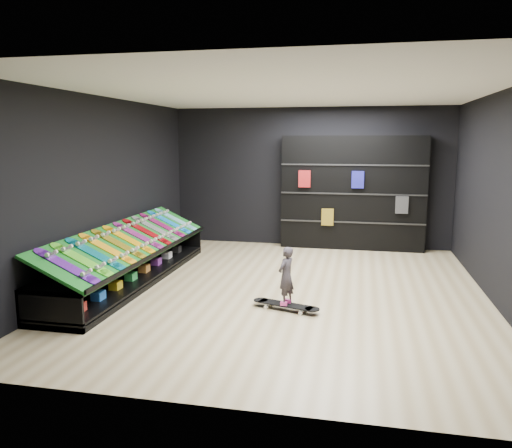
% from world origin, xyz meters
% --- Properties ---
extents(floor, '(6.00, 7.00, 0.01)m').
position_xyz_m(floor, '(0.00, 0.00, 0.00)').
color(floor, tan).
rests_on(floor, ground).
extents(ceiling, '(6.00, 7.00, 0.01)m').
position_xyz_m(ceiling, '(0.00, 0.00, 3.00)').
color(ceiling, white).
rests_on(ceiling, ground).
extents(wall_back, '(6.00, 0.02, 3.00)m').
position_xyz_m(wall_back, '(0.00, 3.50, 1.50)').
color(wall_back, black).
rests_on(wall_back, ground).
extents(wall_front, '(6.00, 0.02, 3.00)m').
position_xyz_m(wall_front, '(0.00, -3.50, 1.50)').
color(wall_front, black).
rests_on(wall_front, ground).
extents(wall_left, '(0.02, 7.00, 3.00)m').
position_xyz_m(wall_left, '(-3.00, 0.00, 1.50)').
color(wall_left, black).
rests_on(wall_left, ground).
extents(wall_right, '(0.02, 7.00, 3.00)m').
position_xyz_m(wall_right, '(3.00, 0.00, 1.50)').
color(wall_right, black).
rests_on(wall_right, ground).
extents(display_rack, '(0.90, 4.50, 0.50)m').
position_xyz_m(display_rack, '(-2.55, 0.00, 0.25)').
color(display_rack, black).
rests_on(display_rack, ground).
extents(turf_ramp, '(0.92, 4.50, 0.46)m').
position_xyz_m(turf_ramp, '(-2.50, 0.00, 0.71)').
color(turf_ramp, '#0E5915').
rests_on(turf_ramp, display_rack).
extents(back_shelving, '(3.00, 0.35, 2.40)m').
position_xyz_m(back_shelving, '(0.93, 3.32, 1.20)').
color(back_shelving, black).
rests_on(back_shelving, ground).
extents(floor_skateboard, '(1.00, 0.49, 0.09)m').
position_xyz_m(floor_skateboard, '(0.14, -0.87, 0.04)').
color(floor_skateboard, black).
rests_on(floor_skateboard, ground).
extents(child, '(0.19, 0.22, 0.48)m').
position_xyz_m(child, '(0.14, -0.87, 0.33)').
color(child, black).
rests_on(child, floor_skateboard).
extents(display_board_0, '(0.93, 0.22, 0.50)m').
position_xyz_m(display_board_0, '(-2.49, -1.90, 0.74)').
color(display_board_0, purple).
rests_on(display_board_0, turf_ramp).
extents(display_board_1, '(0.93, 0.22, 0.50)m').
position_xyz_m(display_board_1, '(-2.49, -1.55, 0.74)').
color(display_board_1, green).
rests_on(display_board_1, turf_ramp).
extents(display_board_2, '(0.93, 0.22, 0.50)m').
position_xyz_m(display_board_2, '(-2.49, -1.21, 0.74)').
color(display_board_2, '#0C8C99').
rests_on(display_board_2, turf_ramp).
extents(display_board_3, '(0.93, 0.22, 0.50)m').
position_xyz_m(display_board_3, '(-2.49, -0.86, 0.74)').
color(display_board_3, orange).
rests_on(display_board_3, turf_ramp).
extents(display_board_4, '(0.93, 0.22, 0.50)m').
position_xyz_m(display_board_4, '(-2.49, -0.52, 0.74)').
color(display_board_4, yellow).
rests_on(display_board_4, turf_ramp).
extents(display_board_5, '(0.93, 0.22, 0.50)m').
position_xyz_m(display_board_5, '(-2.49, -0.17, 0.74)').
color(display_board_5, yellow).
rests_on(display_board_5, turf_ramp).
extents(display_board_6, '(0.93, 0.22, 0.50)m').
position_xyz_m(display_board_6, '(-2.49, 0.17, 0.74)').
color(display_board_6, '#2626BF').
rests_on(display_board_6, turf_ramp).
extents(display_board_7, '(0.93, 0.22, 0.50)m').
position_xyz_m(display_board_7, '(-2.49, 0.52, 0.74)').
color(display_board_7, red).
rests_on(display_board_7, turf_ramp).
extents(display_board_8, '(0.93, 0.22, 0.50)m').
position_xyz_m(display_board_8, '(-2.49, 0.86, 0.74)').
color(display_board_8, black).
rests_on(display_board_8, turf_ramp).
extents(display_board_9, '(0.93, 0.22, 0.50)m').
position_xyz_m(display_board_9, '(-2.49, 1.21, 0.74)').
color(display_board_9, '#E5198C').
rests_on(display_board_9, turf_ramp).
extents(display_board_10, '(0.93, 0.22, 0.50)m').
position_xyz_m(display_board_10, '(-2.49, 1.55, 0.74)').
color(display_board_10, blue).
rests_on(display_board_10, turf_ramp).
extents(display_board_11, '(0.93, 0.22, 0.50)m').
position_xyz_m(display_board_11, '(-2.49, 1.90, 0.74)').
color(display_board_11, '#0CB2E5').
rests_on(display_board_11, turf_ramp).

